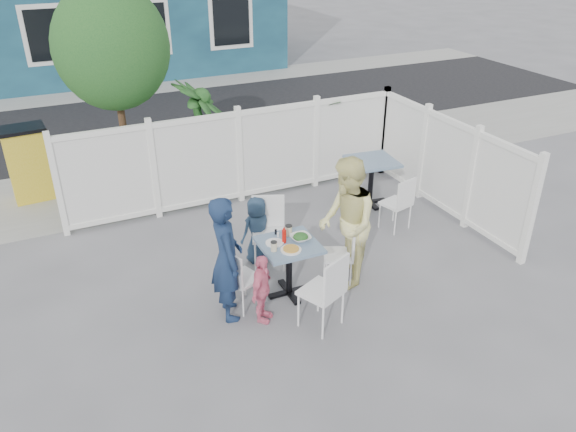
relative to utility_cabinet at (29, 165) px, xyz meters
name	(u,v)px	position (x,y,z in m)	size (l,w,h in m)	color
ground	(295,269)	(3.15, -4.00, -0.62)	(80.00, 80.00, 0.00)	slate
near_sidewalk	(211,172)	(3.15, -0.20, -0.62)	(24.00, 2.60, 0.01)	gray
street	(164,118)	(3.15, 3.50, -0.62)	(24.00, 5.00, 0.01)	black
far_sidewalk	(138,88)	(3.15, 6.60, -0.62)	(24.00, 1.60, 0.01)	gray
fence_back	(239,158)	(3.25, -1.60, 0.16)	(5.86, 0.08, 1.60)	white
fence_right	(446,168)	(6.15, -3.40, 0.16)	(0.08, 3.66, 1.60)	white
tree	(112,47)	(1.55, -0.70, 1.97)	(1.80, 1.62, 3.59)	#382316
utility_cabinet	(29,165)	(0.00, 0.00, 0.00)	(0.67, 0.48, 1.24)	gold
potted_shrub_a	(201,138)	(2.80, -0.90, 0.36)	(1.10, 1.10, 1.97)	#1A4A1D
potted_shrub_b	(307,134)	(4.83, -1.00, 0.16)	(1.41, 1.22, 1.56)	#1A4A1D
main_table	(289,255)	(2.83, -4.48, -0.03)	(0.73, 0.73, 0.76)	#48677B
spare_table	(372,170)	(5.22, -2.66, 0.00)	(0.84, 0.84, 0.80)	#48677B
chair_left	(239,275)	(2.14, -4.50, -0.13)	(0.48, 0.49, 0.85)	white
chair_right	(344,250)	(3.60, -4.53, -0.12)	(0.51, 0.52, 0.87)	white
chair_back	(269,226)	(2.90, -3.65, -0.04)	(0.58, 0.57, 1.00)	white
chair_near	(327,288)	(2.93, -5.29, -0.04)	(0.59, 0.58, 1.00)	white
chair_spare	(400,200)	(5.11, -3.64, -0.11)	(0.49, 0.48, 0.89)	white
man	(227,258)	(1.98, -4.54, 0.18)	(0.58, 0.38, 1.60)	#162848
woman	(346,224)	(3.62, -4.53, 0.26)	(0.86, 0.67, 1.77)	#F1E548
boy	(257,230)	(2.77, -3.54, -0.13)	(0.49, 0.32, 0.99)	#1F334B
toddler	(262,289)	(2.30, -4.83, -0.17)	(0.53, 0.22, 0.90)	pink
plate_main	(291,250)	(2.78, -4.64, 0.14)	(0.26, 0.26, 0.02)	white
plate_side	(275,243)	(2.66, -4.40, 0.14)	(0.23, 0.23, 0.02)	white
salad_bowl	(301,238)	(3.00, -4.46, 0.17)	(0.25, 0.25, 0.06)	white
coffee_cup_a	(274,247)	(2.59, -4.55, 0.19)	(0.08, 0.08, 0.12)	beige
coffee_cup_b	(289,231)	(2.91, -4.28, 0.20)	(0.09, 0.09, 0.13)	beige
ketchup_bottle	(284,236)	(2.78, -4.42, 0.23)	(0.06, 0.06, 0.18)	#BA0F09
salt_shaker	(278,235)	(2.77, -4.26, 0.17)	(0.03, 0.03, 0.06)	white
pepper_shaker	(276,232)	(2.77, -4.19, 0.17)	(0.03, 0.03, 0.07)	black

